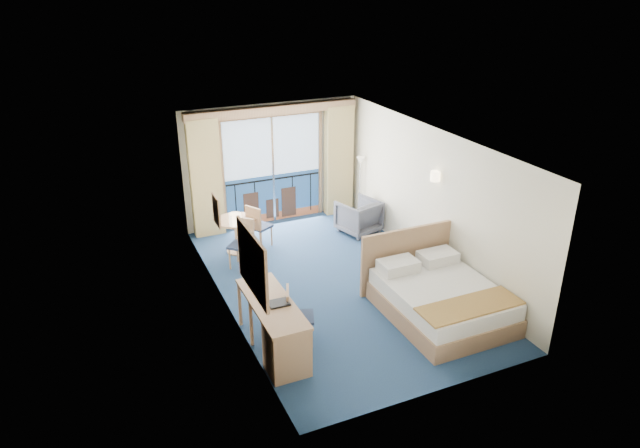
{
  "coord_description": "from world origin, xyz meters",
  "views": [
    {
      "loc": [
        -3.95,
        -8.27,
        5.21
      ],
      "look_at": [
        -0.19,
        0.2,
        1.14
      ],
      "focal_mm": 32.0,
      "sensor_mm": 36.0,
      "label": 1
    }
  ],
  "objects": [
    {
      "name": "sconce_right",
      "position": [
        1.94,
        -0.15,
        1.85
      ],
      "size": [
        0.18,
        0.18,
        0.18
      ],
      "primitive_type": "cylinder",
      "color": "#F9E0AE",
      "rests_on": "room_walls"
    },
    {
      "name": "desk_chair",
      "position": [
        -1.32,
        -1.41,
        0.52
      ],
      "size": [
        0.52,
        0.52,
        0.92
      ],
      "rotation": [
        0.0,
        0.0,
        1.2
      ],
      "color": "#1C2843",
      "rests_on": "ground"
    },
    {
      "name": "nightstand",
      "position": [
        1.78,
        -0.41,
        0.26
      ],
      "size": [
        0.39,
        0.37,
        0.51
      ],
      "primitive_type": "cube",
      "color": "tan",
      "rests_on": "ground"
    },
    {
      "name": "mirror",
      "position": [
        -1.97,
        -1.5,
        1.55
      ],
      "size": [
        0.05,
        1.25,
        0.95
      ],
      "color": "tan",
      "rests_on": "room_walls"
    },
    {
      "name": "room_walls",
      "position": [
        0.0,
        0.0,
        1.78
      ],
      "size": [
        4.04,
        6.54,
        2.72
      ],
      "color": "white",
      "rests_on": "ground"
    },
    {
      "name": "bed",
      "position": [
        1.14,
        -1.64,
        0.32
      ],
      "size": [
        1.84,
        2.19,
        1.16
      ],
      "color": "tan",
      "rests_on": "ground"
    },
    {
      "name": "table_chair_b",
      "position": [
        -1.31,
        1.37,
        0.54
      ],
      "size": [
        0.58,
        0.58,
        0.95
      ],
      "rotation": [
        0.0,
        0.0,
        -0.74
      ],
      "color": "#1C2843",
      "rests_on": "ground"
    },
    {
      "name": "round_table",
      "position": [
        -1.25,
        1.99,
        0.54
      ],
      "size": [
        0.79,
        0.79,
        0.71
      ],
      "color": "tan",
      "rests_on": "ground"
    },
    {
      "name": "armchair",
      "position": [
        1.46,
        1.85,
        0.37
      ],
      "size": [
        0.98,
        1.0,
        0.74
      ],
      "primitive_type": "imported",
      "rotation": [
        0.0,
        0.0,
        3.42
      ],
      "color": "#464A55",
      "rests_on": "ground"
    },
    {
      "name": "curtain_right",
      "position": [
        1.55,
        3.07,
        1.28
      ],
      "size": [
        0.65,
        0.22,
        2.55
      ],
      "primitive_type": "cube",
      "color": "tan",
      "rests_on": "room_walls"
    },
    {
      "name": "folder",
      "position": [
        -1.62,
        -1.52,
        0.83
      ],
      "size": [
        0.31,
        0.24,
        0.03
      ],
      "primitive_type": "cube",
      "rotation": [
        0.0,
        0.0,
        -0.03
      ],
      "color": "black",
      "rests_on": "desk"
    },
    {
      "name": "pelmet",
      "position": [
        0.0,
        3.1,
        2.58
      ],
      "size": [
        3.8,
        0.25,
        0.18
      ],
      "primitive_type": "cube",
      "color": "tan",
      "rests_on": "room_walls"
    },
    {
      "name": "desk_lamp",
      "position": [
        -1.79,
        -0.77,
        1.13
      ],
      "size": [
        0.11,
        0.11,
        0.43
      ],
      "color": "silver",
      "rests_on": "desk"
    },
    {
      "name": "curtain_left",
      "position": [
        -1.55,
        3.07,
        1.28
      ],
      "size": [
        0.65,
        0.22,
        2.55
      ],
      "primitive_type": "cube",
      "color": "tan",
      "rests_on": "room_walls"
    },
    {
      "name": "floor",
      "position": [
        0.0,
        0.0,
        0.0
      ],
      "size": [
        6.5,
        6.5,
        0.0
      ],
      "primitive_type": "plane",
      "color": "navy",
      "rests_on": "ground"
    },
    {
      "name": "desk",
      "position": [
        -1.69,
        -1.9,
        0.45
      ],
      "size": [
        0.6,
        1.74,
        0.81
      ],
      "color": "tan",
      "rests_on": "ground"
    },
    {
      "name": "floor_lamp",
      "position": [
        1.88,
        2.62,
        1.1
      ],
      "size": [
        0.2,
        0.2,
        1.45
      ],
      "color": "silver",
      "rests_on": "ground"
    },
    {
      "name": "wall_print",
      "position": [
        -1.97,
        0.45,
        1.6
      ],
      "size": [
        0.04,
        0.42,
        0.52
      ],
      "color": "tan",
      "rests_on": "room_walls"
    },
    {
      "name": "table_chair_a",
      "position": [
        -0.8,
        2.0,
        0.53
      ],
      "size": [
        0.56,
        0.55,
        0.94
      ],
      "rotation": [
        0.0,
        0.0,
        2.1
      ],
      "color": "#1C2843",
      "rests_on": "ground"
    },
    {
      "name": "phone",
      "position": [
        1.82,
        -0.39,
        0.55
      ],
      "size": [
        0.2,
        0.16,
        0.08
      ],
      "primitive_type": "cube",
      "rotation": [
        0.0,
        0.0,
        -0.07
      ],
      "color": "white",
      "rests_on": "nightstand"
    },
    {
      "name": "sconce_left",
      "position": [
        -1.94,
        -0.6,
        1.85
      ],
      "size": [
        0.18,
        0.18,
        0.18
      ],
      "primitive_type": "cylinder",
      "color": "#F9E0AE",
      "rests_on": "room_walls"
    },
    {
      "name": "balcony_door",
      "position": [
        -0.01,
        3.22,
        1.14
      ],
      "size": [
        2.36,
        0.03,
        2.52
      ],
      "color": "navy",
      "rests_on": "room_walls"
    }
  ]
}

